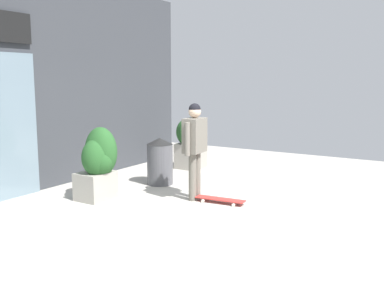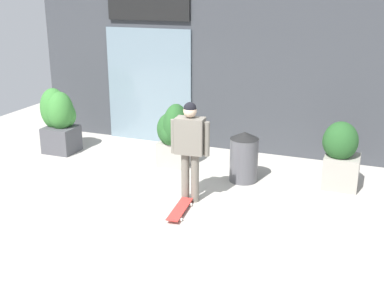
{
  "view_description": "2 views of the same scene",
  "coord_description": "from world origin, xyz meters",
  "px_view_note": "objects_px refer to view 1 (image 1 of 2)",
  "views": [
    {
      "loc": [
        -5.51,
        -3.27,
        2.02
      ],
      "look_at": [
        0.64,
        0.52,
        0.94
      ],
      "focal_mm": 40.72,
      "sensor_mm": 36.0,
      "label": 1
    },
    {
      "loc": [
        3.29,
        -6.36,
        3.33
      ],
      "look_at": [
        0.64,
        0.52,
        0.94
      ],
      "focal_mm": 46.18,
      "sensor_mm": 36.0,
      "label": 2
    }
  ],
  "objects_px": {
    "planter_box_left": "(98,162)",
    "trash_bin": "(160,161)",
    "skateboarder": "(195,141)",
    "skateboard": "(220,199)",
    "planter_box_mid": "(190,139)"
  },
  "relations": [
    {
      "from": "planter_box_left",
      "to": "planter_box_mid",
      "type": "height_order",
      "value": "planter_box_left"
    },
    {
      "from": "skateboarder",
      "to": "trash_bin",
      "type": "bearing_deg",
      "value": 148.47
    },
    {
      "from": "planter_box_left",
      "to": "trash_bin",
      "type": "height_order",
      "value": "planter_box_left"
    },
    {
      "from": "skateboard",
      "to": "trash_bin",
      "type": "bearing_deg",
      "value": 155.51
    },
    {
      "from": "planter_box_left",
      "to": "planter_box_mid",
      "type": "xyz_separation_m",
      "value": [
        3.02,
        0.07,
        0.03
      ]
    },
    {
      "from": "skateboarder",
      "to": "skateboard",
      "type": "height_order",
      "value": "skateboarder"
    },
    {
      "from": "skateboarder",
      "to": "skateboard",
      "type": "bearing_deg",
      "value": -2.48
    },
    {
      "from": "skateboard",
      "to": "trash_bin",
      "type": "relative_size",
      "value": 0.94
    },
    {
      "from": "planter_box_mid",
      "to": "trash_bin",
      "type": "height_order",
      "value": "planter_box_mid"
    },
    {
      "from": "skateboarder",
      "to": "planter_box_left",
      "type": "relative_size",
      "value": 1.32
    },
    {
      "from": "planter_box_mid",
      "to": "trash_bin",
      "type": "distance_m",
      "value": 1.63
    },
    {
      "from": "planter_box_mid",
      "to": "trash_bin",
      "type": "bearing_deg",
      "value": -169.14
    },
    {
      "from": "skateboarder",
      "to": "trash_bin",
      "type": "height_order",
      "value": "skateboarder"
    },
    {
      "from": "skateboard",
      "to": "trash_bin",
      "type": "distance_m",
      "value": 1.75
    },
    {
      "from": "skateboard",
      "to": "trash_bin",
      "type": "height_order",
      "value": "trash_bin"
    }
  ]
}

